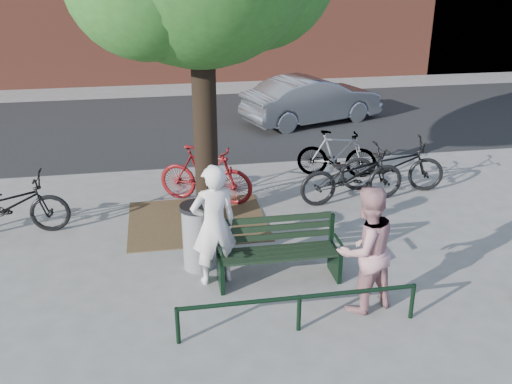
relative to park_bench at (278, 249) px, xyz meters
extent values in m
plane|color=gray|center=(0.00, -0.08, -0.48)|extent=(90.00, 90.00, 0.00)
cube|color=brown|center=(-1.00, 2.12, -0.47)|extent=(2.40, 2.00, 0.02)
cube|color=black|center=(0.00, 8.42, -0.47)|extent=(40.00, 7.00, 0.01)
cube|color=black|center=(-0.84, -0.08, -0.25)|extent=(0.06, 0.52, 0.45)
cube|color=black|center=(-0.84, 0.15, 0.19)|extent=(0.06, 0.06, 0.44)
cylinder|color=black|center=(-0.84, -0.18, 0.15)|extent=(0.04, 0.36, 0.04)
cube|color=black|center=(0.84, -0.08, -0.25)|extent=(0.06, 0.52, 0.45)
cube|color=black|center=(0.84, 0.15, 0.19)|extent=(0.06, 0.06, 0.44)
cylinder|color=black|center=(0.84, -0.18, 0.15)|extent=(0.04, 0.36, 0.04)
cube|color=black|center=(0.00, -0.08, -0.03)|extent=(1.64, 0.46, 0.04)
cube|color=black|center=(0.00, 0.15, 0.26)|extent=(1.64, 0.03, 0.47)
cylinder|color=black|center=(-1.50, -1.28, -0.23)|extent=(0.06, 0.06, 0.50)
cylinder|color=black|center=(0.00, -1.28, -0.23)|extent=(0.06, 0.06, 0.50)
cylinder|color=black|center=(1.50, -1.28, -0.23)|extent=(0.06, 0.06, 0.50)
cylinder|color=black|center=(0.00, -1.28, 0.00)|extent=(3.00, 0.06, 0.06)
cylinder|color=black|center=(-0.80, 2.12, 1.42)|extent=(0.40, 0.40, 3.80)
imported|color=silver|center=(-0.90, 0.07, 0.42)|extent=(0.71, 0.53, 1.79)
imported|color=#B47B7F|center=(0.95, -0.93, 0.39)|extent=(1.00, 0.87, 1.73)
cylinder|color=gray|center=(-1.10, 0.52, 0.00)|extent=(0.45, 0.45, 0.95)
cylinder|color=black|center=(-1.10, 0.52, 0.51)|extent=(0.50, 0.50, 0.07)
imported|color=black|center=(-4.12, 2.19, 0.04)|extent=(1.98, 0.70, 1.04)
imported|color=#5D0D0F|center=(-0.76, 2.97, 0.07)|extent=(1.88, 1.25, 1.10)
imported|color=black|center=(1.96, 2.47, 0.06)|extent=(2.10, 0.88, 1.08)
imported|color=gray|center=(2.09, 3.84, 0.02)|extent=(1.73, 0.95, 1.00)
imported|color=black|center=(2.93, 2.90, 0.06)|extent=(2.13, 1.10, 1.07)
imported|color=slate|center=(2.69, 8.02, 0.17)|extent=(4.18, 2.56, 1.30)
camera|label=1|loc=(-1.57, -7.06, 3.89)|focal=40.00mm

